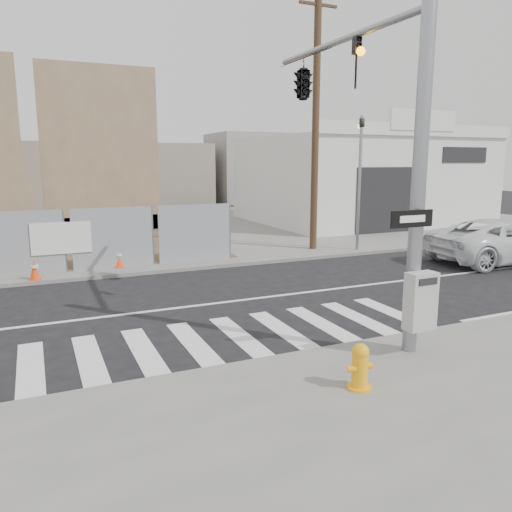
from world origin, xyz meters
name	(u,v)px	position (x,y,z in m)	size (l,w,h in m)	color
ground	(202,305)	(0.00, 0.00, 0.00)	(100.00, 100.00, 0.00)	black
sidewalk_far	(116,232)	(0.00, 14.00, 0.06)	(50.00, 20.00, 0.12)	slate
signal_pole	(335,107)	(2.49, -2.05, 4.78)	(0.96, 5.87, 7.00)	gray
far_signal_pole	(360,164)	(8.00, 4.60, 3.48)	(0.16, 0.20, 5.60)	gray
concrete_wall_right	(102,166)	(-0.50, 14.08, 3.38)	(5.50, 1.30, 8.00)	#795E48
auto_shop	(359,180)	(14.00, 12.97, 2.54)	(12.00, 10.20, 5.95)	silver
utility_pole_right	(316,119)	(6.50, 5.50, 5.20)	(1.60, 0.28, 10.00)	#493522
fire_hydrant	(360,366)	(0.69, -5.75, 0.48)	(0.51, 0.51, 0.73)	#FFAA0E
suv	(505,241)	(11.69, 0.78, 0.78)	(2.60, 5.63, 1.57)	white
traffic_cone_c	(34,270)	(-3.84, 4.22, 0.42)	(0.33, 0.33, 0.62)	#FB440D
traffic_cone_d	(119,258)	(-1.25, 5.06, 0.43)	(0.38, 0.38, 0.65)	#FF410D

